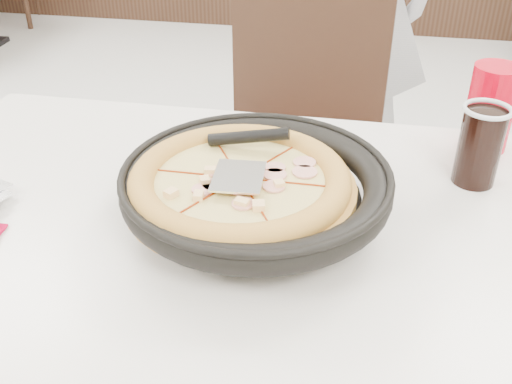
% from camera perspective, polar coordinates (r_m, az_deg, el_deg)
% --- Properties ---
extents(main_table, '(1.28, 0.93, 0.75)m').
position_cam_1_polar(main_table, '(1.19, -2.14, -17.75)').
color(main_table, white).
rests_on(main_table, floor).
extents(chair_far, '(0.46, 0.46, 0.95)m').
position_cam_1_polar(chair_far, '(1.59, 3.33, 1.52)').
color(chair_far, black).
rests_on(chair_far, floor).
extents(trivet, '(0.13, 0.13, 0.04)m').
position_cam_1_polar(trivet, '(0.90, 0.59, -2.85)').
color(trivet, black).
rests_on(trivet, main_table).
extents(pizza_pan, '(0.35, 0.35, 0.01)m').
position_cam_1_polar(pizza_pan, '(0.91, 0.00, -0.43)').
color(pizza_pan, black).
rests_on(pizza_pan, trivet).
extents(pizza, '(0.38, 0.38, 0.02)m').
position_cam_1_polar(pizza, '(0.89, -1.53, 0.15)').
color(pizza, '#BC8837').
rests_on(pizza, pizza_pan).
extents(pizza_server, '(0.08, 0.10, 0.00)m').
position_cam_1_polar(pizza_server, '(0.86, -1.68, 1.51)').
color(pizza_server, white).
rests_on(pizza_server, pizza).
extents(cola_glass, '(0.08, 0.08, 0.13)m').
position_cam_1_polar(cola_glass, '(1.07, 20.50, 3.97)').
color(cola_glass, black).
rests_on(cola_glass, main_table).
extents(red_cup, '(0.09, 0.09, 0.16)m').
position_cam_1_polar(red_cup, '(1.19, 21.40, 7.47)').
color(red_cup, '#BD0013').
rests_on(red_cup, main_table).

